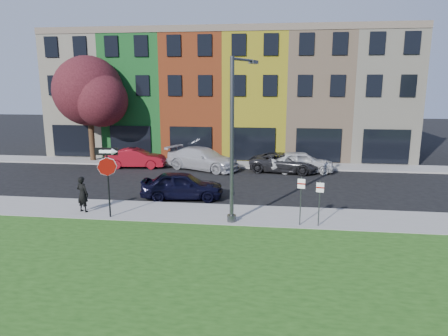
# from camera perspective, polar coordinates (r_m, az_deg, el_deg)

# --- Properties ---
(ground) EXTENTS (120.00, 120.00, 0.00)m
(ground) POSITION_cam_1_polar(r_m,az_deg,el_deg) (16.23, 0.96, -10.38)
(ground) COLOR black
(ground) RESTS_ON ground
(sidewalk_near) EXTENTS (40.00, 3.00, 0.12)m
(sidewalk_near) POSITION_cam_1_polar(r_m,az_deg,el_deg) (18.94, 8.04, -6.97)
(sidewalk_near) COLOR gray
(sidewalk_near) RESTS_ON ground
(sidewalk_far) EXTENTS (40.00, 2.40, 0.12)m
(sidewalk_far) POSITION_cam_1_polar(r_m,az_deg,el_deg) (30.88, -1.52, 0.60)
(sidewalk_far) COLOR gray
(sidewalk_far) RESTS_ON ground
(rowhouse_block) EXTENTS (30.00, 10.12, 10.00)m
(rowhouse_block) POSITION_cam_1_polar(r_m,az_deg,el_deg) (36.35, 0.73, 10.16)
(rowhouse_block) COLOR beige
(rowhouse_block) RESTS_ON ground
(stop_sign) EXTENTS (1.05, 0.13, 3.25)m
(stop_sign) POSITION_cam_1_polar(r_m,az_deg,el_deg) (18.75, -16.34, -0.01)
(stop_sign) COLOR black
(stop_sign) RESTS_ON sidewalk_near
(man) EXTENTS (0.88, 0.79, 1.74)m
(man) POSITION_cam_1_polar(r_m,az_deg,el_deg) (20.26, -19.56, -3.54)
(man) COLOR black
(man) RESTS_ON sidewalk_near
(sedan_near) EXTENTS (2.80, 4.83, 1.50)m
(sedan_near) POSITION_cam_1_polar(r_m,az_deg,el_deg) (21.80, -5.98, -2.46)
(sedan_near) COLOR black
(sedan_near) RESTS_ON ground
(parked_car_red) EXTENTS (2.43, 4.63, 1.42)m
(parked_car_red) POSITION_cam_1_polar(r_m,az_deg,el_deg) (30.42, -12.43, 1.38)
(parked_car_red) COLOR maroon
(parked_car_red) RESTS_ON ground
(parked_car_silver) EXTENTS (6.16, 7.13, 1.61)m
(parked_car_silver) POSITION_cam_1_polar(r_m,az_deg,el_deg) (29.07, -3.07, 1.35)
(parked_car_silver) COLOR #B0B0B5
(parked_car_silver) RESTS_ON ground
(parked_car_dark) EXTENTS (3.72, 5.54, 1.35)m
(parked_car_dark) POSITION_cam_1_polar(r_m,az_deg,el_deg) (28.54, 8.60, 0.77)
(parked_car_dark) COLOR black
(parked_car_dark) RESTS_ON ground
(parked_car_white) EXTENTS (2.41, 4.71, 1.52)m
(parked_car_white) POSITION_cam_1_polar(r_m,az_deg,el_deg) (28.57, 11.01, 0.86)
(parked_car_white) COLOR silver
(parked_car_white) RESTS_ON ground
(street_lamp) EXTENTS (1.19, 2.46, 7.16)m
(street_lamp) POSITION_cam_1_polar(r_m,az_deg,el_deg) (17.36, 1.48, 3.90)
(street_lamp) COLOR #414446
(street_lamp) RESTS_ON sidewalk_near
(parking_sign_a) EXTENTS (0.32, 0.11, 2.17)m
(parking_sign_a) POSITION_cam_1_polar(r_m,az_deg,el_deg) (17.49, 10.92, -3.82)
(parking_sign_a) COLOR #414446
(parking_sign_a) RESTS_ON sidewalk_near
(parking_sign_b) EXTENTS (0.32, 0.10, 2.00)m
(parking_sign_b) POSITION_cam_1_polar(r_m,az_deg,el_deg) (17.59, 13.49, -4.16)
(parking_sign_b) COLOR #414446
(parking_sign_b) RESTS_ON sidewalk_near
(tree_purple) EXTENTS (6.46, 5.65, 8.16)m
(tree_purple) POSITION_cam_1_polar(r_m,az_deg,el_deg) (33.34, -18.58, 10.15)
(tree_purple) COLOR black
(tree_purple) RESTS_ON sidewalk_far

